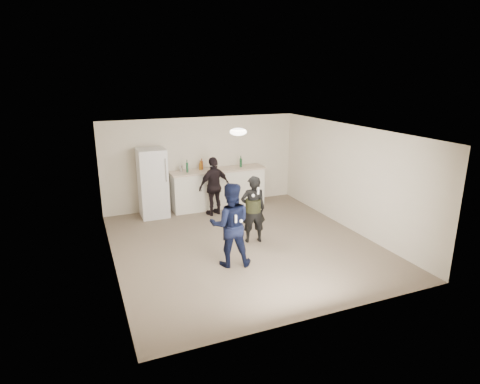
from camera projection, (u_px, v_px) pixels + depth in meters
name	position (u px, v px, depth m)	size (l,w,h in m)	color
floor	(243.00, 244.00, 8.89)	(6.00, 6.00, 0.00)	#6B5B4C
ceiling	(244.00, 131.00, 8.18)	(6.00, 6.00, 0.00)	silver
wall_back	(202.00, 162.00, 11.19)	(6.00, 6.00, 0.00)	beige
wall_front	(323.00, 243.00, 5.87)	(6.00, 6.00, 0.00)	beige
wall_left	(109.00, 205.00, 7.53)	(6.00, 6.00, 0.00)	beige
wall_right	(350.00, 178.00, 9.53)	(6.00, 6.00, 0.00)	beige
counter	(218.00, 189.00, 11.24)	(2.60, 0.56, 1.05)	white
counter_top	(218.00, 170.00, 11.08)	(2.68, 0.64, 0.04)	beige
fridge	(153.00, 183.00, 10.40)	(0.70, 0.70, 1.80)	silver
fridge_handle	(166.00, 170.00, 10.06)	(0.02, 0.02, 0.60)	#B8B8BC
ceiling_dome	(238.00, 132.00, 8.46)	(0.36, 0.36, 0.16)	white
shaker	(181.00, 169.00, 10.78)	(0.08, 0.08, 0.17)	silver
man	(230.00, 225.00, 7.72)	(0.81, 0.63, 1.67)	#0F1942
woman	(253.00, 209.00, 8.82)	(0.55, 0.36, 1.52)	black
camo_shorts	(253.00, 205.00, 8.80)	(0.34, 0.34, 0.28)	#2B3217
spectator	(214.00, 186.00, 10.55)	(0.92, 0.38, 1.56)	black
remote_man	(236.00, 219.00, 7.41)	(0.04, 0.04, 0.15)	silver
nunchuk_man	(241.00, 221.00, 7.50)	(0.07, 0.07, 0.07)	white
remote_woman	(258.00, 191.00, 8.46)	(0.04, 0.04, 0.15)	white
nunchuk_woman	(253.00, 196.00, 8.48)	(0.07, 0.07, 0.07)	silver
bottle_cluster	(209.00, 166.00, 10.99)	(1.64, 0.41, 0.27)	#164D2C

